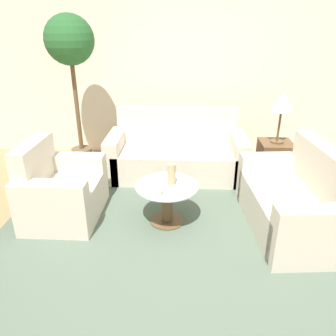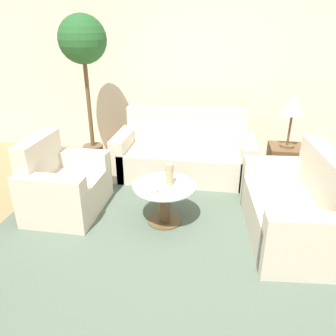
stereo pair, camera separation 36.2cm
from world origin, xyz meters
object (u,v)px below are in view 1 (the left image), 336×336
Objects in this scene: table_lamp at (282,104)px; vase at (172,174)px; loveseat at (297,204)px; armchair at (59,193)px; coffee_table at (167,199)px; potted_plant at (71,53)px; sofa_main at (177,155)px; bowl at (156,191)px.

table_lamp is 2.97× the size of vase.
loveseat is at bearing -3.38° from vase.
coffee_table is at bearing -92.94° from armchair.
potted_plant reaches higher than loveseat.
loveseat is 2.18× the size of coffee_table.
potted_plant is 9.39× the size of vase.
potted_plant is 2.29m from vase.
sofa_main reaches higher than coffee_table.
coffee_table is at bearing -96.49° from loveseat.
armchair is 4.15× the size of vase.
sofa_main is 2.83× the size of table_lamp.
armchair is at bearing -157.25° from table_lamp.
table_lamp reaches higher than bowl.
bowl is (-0.15, -0.23, -0.09)m from vase.
coffee_table is 0.29m from vase.
armchair is (-1.30, -1.22, -0.00)m from sofa_main.
potted_plant is at bearing 134.88° from vase.
vase is at bearing -45.12° from potted_plant.
armchair is 1.96m from potted_plant.
table_lamp is at bearing 39.50° from coffee_table.
table_lamp reaches higher than loveseat.
sofa_main reaches higher than armchair.
bowl is at bearing -88.76° from loveseat.
sofa_main is at bearing 175.87° from table_lamp.
bowl is at bearing -96.98° from sofa_main.
coffee_table is 4.68× the size of bowl.
armchair is at bearing 176.43° from coffee_table.
potted_plant reaches higher than bowl.
coffee_table is at bearing -145.22° from vase.
vase is at bearing -97.99° from loveseat.
coffee_table is 2.43m from potted_plant.
armchair is at bearing -136.77° from sofa_main.
armchair is at bearing 178.08° from vase.
sofa_main is 2.02× the size of armchair.
loveseat is at bearing 5.85° from bowl.
sofa_main is at bearing -6.00° from potted_plant.
coffee_table is at bearing -140.50° from table_lamp.
bowl is (1.12, -0.27, 0.19)m from armchair.
potted_plant reaches higher than sofa_main.
coffee_table is (1.23, -0.08, 0.00)m from armchair.
vase is (-0.03, -1.27, 0.28)m from sofa_main.
loveseat is at bearing -28.60° from potted_plant.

